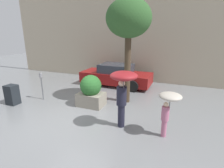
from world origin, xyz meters
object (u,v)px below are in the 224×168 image
Objects in this scene: person_adult at (123,86)px; street_tree at (129,20)px; person_child at (169,103)px; planter_box at (91,91)px; parked_car_near at (116,76)px; newspaper_box at (12,95)px; parking_meter at (41,81)px.

person_adult is 0.44× the size of street_tree.
planter_box is at bearing 135.74° from person_child.
person_child is at bearing -142.61° from parked_car_near.
person_child is 6.77m from newspaper_box.
parked_car_near reaches higher than newspaper_box.
street_tree is at bearing -147.77° from parked_car_near.
person_child is at bearing -0.57° from newspaper_box.
parking_meter is 1.46× the size of newspaper_box.
newspaper_box is at bearing -130.63° from parking_meter.
newspaper_box is (-4.72, -2.24, -3.20)m from street_tree.
street_tree is at bearing 38.05° from planter_box.
person_adult is 5.17m from parked_car_near.
parked_car_near is at bearing 54.37° from newspaper_box.
person_adult is 0.46× the size of parked_car_near.
street_tree is 6.12m from newspaper_box.
planter_box reaches higher than parking_meter.
newspaper_box is at bearing 155.92° from person_child.
person_child reaches higher than parked_car_near.
planter_box is 1.55× the size of newspaper_box.
street_tree reaches higher than newspaper_box.
person_child is at bearing 48.38° from person_adult.
planter_box is 3.42m from street_tree.
planter_box is 0.33× the size of parked_car_near.
parked_car_near is 0.94× the size of street_tree.
parking_meter is at bearing 49.37° from newspaper_box.
person_child is 0.34× the size of parked_car_near.
street_tree is (1.33, 1.04, 2.98)m from planter_box.
parking_meter is at bearing 146.40° from person_child.
planter_box is 0.31× the size of street_tree.
street_tree reaches higher than person_child.
planter_box is at bearing 19.48° from newspaper_box.
planter_box is 0.70× the size of person_adult.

